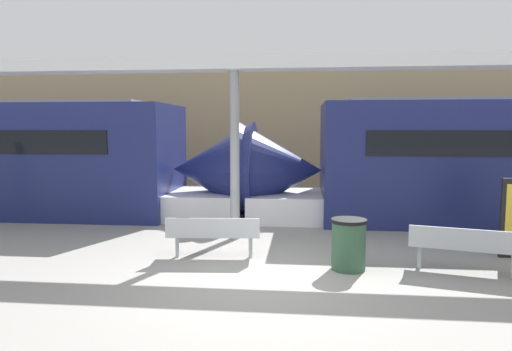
% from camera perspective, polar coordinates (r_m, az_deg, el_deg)
% --- Properties ---
extents(ground_plane, '(60.00, 60.00, 0.00)m').
position_cam_1_polar(ground_plane, '(7.49, 0.32, -13.03)').
color(ground_plane, gray).
extents(station_wall, '(56.00, 0.20, 5.00)m').
position_cam_1_polar(station_wall, '(17.57, 3.62, 6.04)').
color(station_wall, tan).
rests_on(station_wall, ground_plane).
extents(bench_near, '(1.77, 0.57, 0.79)m').
position_cam_1_polar(bench_near, '(8.63, -5.38, -7.13)').
color(bench_near, '#ADB2B7').
rests_on(bench_near, ground_plane).
extents(bench_far, '(1.86, 0.89, 0.79)m').
position_cam_1_polar(bench_far, '(8.47, 24.75, -7.88)').
color(bench_far, '#ADB2B7').
rests_on(bench_far, ground_plane).
extents(trash_bin, '(0.61, 0.61, 0.89)m').
position_cam_1_polar(trash_bin, '(8.10, 11.50, -8.42)').
color(trash_bin, '#2D5138').
rests_on(trash_bin, ground_plane).
extents(support_column_near, '(0.20, 0.20, 3.68)m').
position_cam_1_polar(support_column_near, '(9.97, -2.68, 2.45)').
color(support_column_near, gray).
rests_on(support_column_near, ground_plane).
extents(canopy_beam, '(28.00, 0.60, 0.28)m').
position_cam_1_polar(canopy_beam, '(10.05, -2.74, 13.78)').
color(canopy_beam, silver).
rests_on(canopy_beam, support_column_near).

